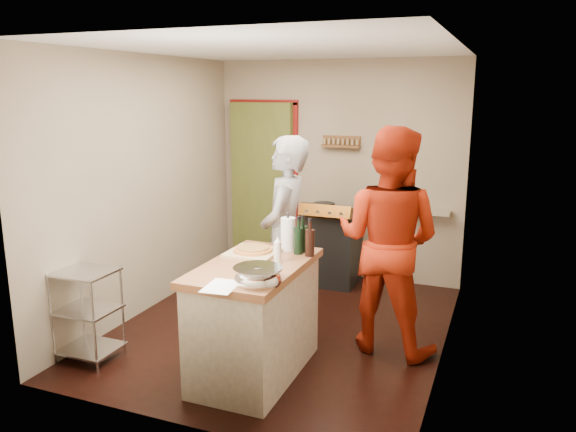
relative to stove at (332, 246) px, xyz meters
The scene contains 10 objects.
floor 1.49m from the stove, 91.94° to the right, with size 3.50×3.50×0.00m, color black.
back_wall 1.03m from the stove, 152.49° to the left, with size 3.00×0.44×2.60m.
left_wall 2.27m from the stove, 137.40° to the right, with size 0.04×3.50×2.60m, color gray.
right_wall 2.20m from the stove, 44.44° to the right, with size 0.04×3.50×2.60m, color gray.
ceiling 2.59m from the stove, 91.94° to the right, with size 3.00×3.50×0.02m, color white.
stove is the anchor object (origin of this frame).
wire_shelving 2.94m from the stove, 116.85° to the right, with size 0.48×0.40×0.80m.
island 2.33m from the stove, 87.80° to the right, with size 0.74×1.33×1.24m.
person_stripe 1.56m from the stove, 90.01° to the right, with size 0.68×0.44×1.85m, color #BCBBC0.
person_red 1.82m from the stove, 56.91° to the right, with size 0.95×0.74×1.96m, color #AA230B.
Camera 1 is at (1.92, -4.68, 2.25)m, focal length 35.00 mm.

